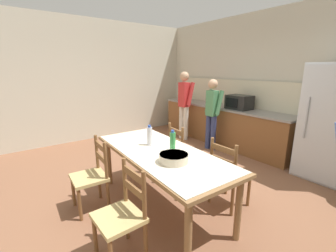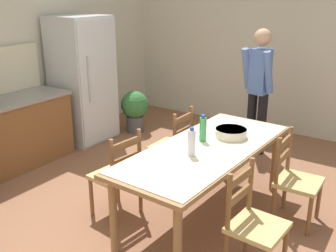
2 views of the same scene
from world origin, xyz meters
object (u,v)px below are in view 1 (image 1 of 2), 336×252
Objects in this scene: microwave at (239,102)px; person_at_counter at (212,111)px; dining_table at (161,157)px; bottle_near_centre at (150,136)px; bottle_off_centre at (173,142)px; person_at_sink at (184,102)px; refrigerator at (332,123)px; chair_side_near_left at (92,176)px; chair_side_near_right at (122,215)px; chair_side_far_left at (183,152)px; serving_bowl at (174,157)px; chair_side_far_right at (228,174)px.

person_at_counter is (-0.29, -0.52, -0.18)m from microwave.
dining_table is 7.86× the size of bottle_near_centre.
person_at_sink is at bearing 136.59° from bottle_off_centre.
chair_side_near_left is at bearing -113.35° from refrigerator.
refrigerator is at bearing 65.26° from bottle_near_centre.
chair_side_near_right is 0.59× the size of person_at_counter.
chair_side_far_left is 1.58m from person_at_counter.
chair_side_near_left is (-0.86, -0.63, -0.38)m from serving_bowl.
chair_side_far_right is at bearing 80.31° from serving_bowl.
person_at_counter reaches higher than chair_side_far_right.
chair_side_far_left and chair_side_near_left have the same top height.
bottle_near_centre is 0.38m from bottle_off_centre.
chair_side_near_left reaches higher than dining_table.
chair_side_near_right is at bearing -46.82° from bottle_near_centre.
chair_side_near_left reaches higher than serving_bowl.
microwave is 0.33× the size of person_at_counter.
chair_side_near_left is (-0.05, -1.45, 0.00)m from chair_side_far_left.
person_at_sink reaches higher than dining_table.
dining_table is (-0.94, -2.61, -0.23)m from refrigerator.
microwave reaches higher than chair_side_far_right.
chair_side_near_right is at bearing -98.41° from refrigerator.
dining_table is (0.81, -2.63, -0.35)m from microwave.
microwave is at bearing -29.50° from person_at_counter.
bottle_off_centre reaches higher than serving_bowl.
person_at_sink is at bearing -35.69° from chair_side_far_left.
serving_bowl is at bearing -146.26° from person_at_counter.
chair_side_far_left is 0.54× the size of person_at_sink.
chair_side_far_left is (-0.56, 0.64, -0.45)m from bottle_off_centre.
person_at_sink is 1.09× the size of person_at_counter.
chair_side_near_left is (-0.60, -0.81, -0.45)m from bottle_off_centre.
refrigerator is at bearing -0.62° from microwave.
chair_side_far_right is (0.39, 0.60, -0.45)m from bottle_off_centre.
chair_side_far_left is at bearing 121.11° from dining_table.
bottle_off_centre is 0.30× the size of chair_side_far_right.
person_at_counter is (0.94, -0.02, -0.08)m from person_at_sink.
refrigerator is 1.10× the size of person_at_sink.
chair_side_near_right is at bearing -139.22° from person_at_sink.
refrigerator is at bearing -120.97° from chair_side_far_left.
person_at_counter is at bearing -91.27° from person_at_sink.
chair_side_far_right is (0.95, -0.03, 0.00)m from chair_side_far_left.
person_at_counter is at bearing 117.50° from dining_table.
bottle_near_centre is at bearing -158.27° from person_at_counter.
person_at_sink is at bearing 137.35° from serving_bowl.
dining_table is at bearing 119.38° from chair_side_near_right.
bottle_near_centre is at bearing 42.02° from chair_side_far_right.
bottle_off_centre is at bearing 136.65° from chair_side_far_left.
dining_table is at bearing 167.92° from serving_bowl.
serving_bowl is 2.64m from person_at_counter.
refrigerator is 3.65m from chair_side_near_left.
dining_table is at bearing 126.65° from chair_side_far_left.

